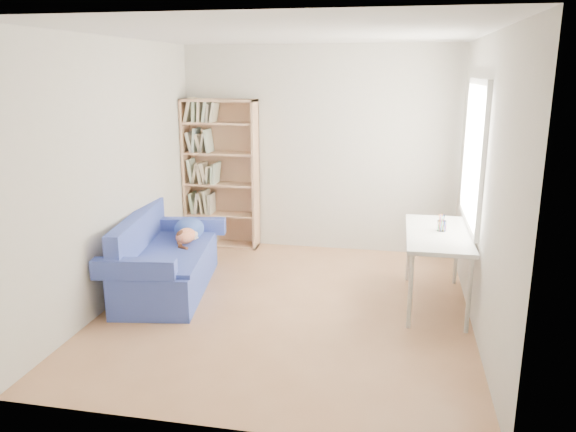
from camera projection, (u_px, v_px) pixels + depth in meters
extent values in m
plane|color=#9F6C48|center=(288.00, 307.00, 5.58)|extent=(4.00, 4.00, 0.00)
cube|color=silver|center=(318.00, 150.00, 7.15)|extent=(3.50, 0.04, 2.60)
cube|color=silver|center=(223.00, 240.00, 3.36)|extent=(3.50, 0.04, 2.60)
cube|color=silver|center=(116.00, 172.00, 5.58)|extent=(0.04, 4.00, 2.60)
cube|color=silver|center=(483.00, 186.00, 4.93)|extent=(0.04, 4.00, 2.60)
cube|color=white|center=(288.00, 33.00, 4.93)|extent=(3.50, 4.00, 0.04)
cube|color=white|center=(476.00, 153.00, 5.45)|extent=(0.01, 1.20, 1.30)
cube|color=navy|center=(168.00, 271.00, 5.97)|extent=(1.03, 1.76, 0.41)
cube|color=navy|center=(138.00, 233.00, 5.93)|extent=(0.41, 1.66, 0.40)
cube|color=navy|center=(192.00, 226.00, 6.61)|extent=(0.79, 0.27, 0.18)
cube|color=navy|center=(134.00, 269.00, 5.18)|extent=(0.79, 0.27, 0.18)
cube|color=navy|center=(169.00, 252.00, 5.91)|extent=(1.00, 1.62, 0.05)
ellipsoid|color=#314DA0|center=(189.00, 229.00, 6.37)|extent=(0.33, 0.37, 0.25)
ellipsoid|color=#B93715|center=(186.00, 236.00, 6.13)|extent=(0.26, 0.40, 0.15)
ellipsoid|color=silver|center=(194.00, 235.00, 6.22)|extent=(0.14, 0.18, 0.09)
ellipsoid|color=#351A0E|center=(182.00, 234.00, 6.08)|extent=(0.15, 0.20, 0.07)
sphere|color=#B93715|center=(196.00, 226.00, 6.37)|extent=(0.13, 0.13, 0.13)
cone|color=#B93715|center=(195.00, 220.00, 6.38)|extent=(0.06, 0.06, 0.06)
cone|color=#B93715|center=(193.00, 222.00, 6.32)|extent=(0.06, 0.06, 0.06)
cylinder|color=#29D16D|center=(193.00, 229.00, 6.31)|extent=(0.11, 0.05, 0.10)
cylinder|color=#351A0E|center=(177.00, 244.00, 5.94)|extent=(0.10, 0.15, 0.05)
cube|color=tan|center=(187.00, 173.00, 7.40)|extent=(0.03, 0.30, 1.93)
cube|color=tan|center=(256.00, 176.00, 7.23)|extent=(0.03, 0.30, 1.93)
cube|color=tan|center=(219.00, 100.00, 7.07)|extent=(0.97, 0.30, 0.03)
cube|color=tan|center=(223.00, 244.00, 7.55)|extent=(0.97, 0.30, 0.03)
cube|color=tan|center=(224.00, 173.00, 7.45)|extent=(0.97, 0.02, 1.93)
cube|color=white|center=(438.00, 234.00, 5.49)|extent=(0.61, 1.33, 0.04)
cylinder|color=silver|center=(456.00, 253.00, 6.12)|extent=(0.04, 0.04, 0.71)
cylinder|color=silver|center=(469.00, 296.00, 4.95)|extent=(0.04, 0.04, 0.71)
cylinder|color=silver|center=(409.00, 250.00, 6.21)|extent=(0.04, 0.04, 0.71)
cylinder|color=silver|center=(410.00, 291.00, 5.05)|extent=(0.04, 0.04, 0.71)
cylinder|color=white|center=(442.00, 226.00, 5.51)|extent=(0.09, 0.09, 0.10)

